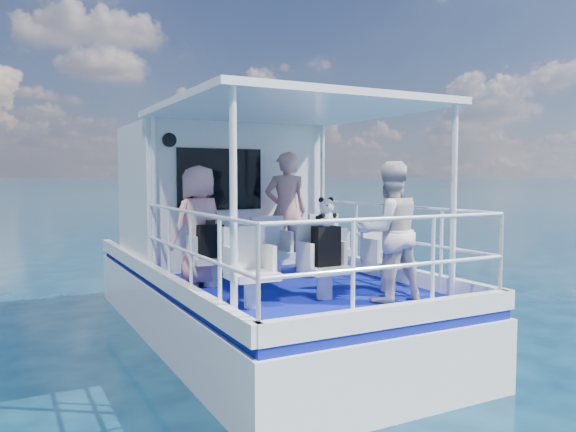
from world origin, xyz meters
The scene contains 20 objects.
ground centered at (0.00, 0.00, 0.00)m, with size 2000.00×2000.00×0.00m, color #061D2F.
hull centered at (0.00, 1.00, 0.00)m, with size 3.00×7.00×1.60m, color white.
deck centered at (0.00, 1.00, 0.85)m, with size 2.90×6.90×0.10m, color navy.
cabin centered at (0.00, 2.30, 2.00)m, with size 2.85×2.00×2.20m, color white.
canopy centered at (0.00, -0.20, 3.14)m, with size 3.00×3.20×0.08m, color white.
canopy_posts centered at (0.00, -0.25, 2.00)m, with size 2.77×2.97×2.20m.
railings centered at (0.00, -0.58, 1.40)m, with size 2.84×3.59×1.00m, color white, non-canonical shape.
seat_port_fwd centered at (-0.90, 0.20, 1.09)m, with size 0.48×0.46×0.38m, color silver.
seat_center_fwd centered at (0.00, 0.20, 1.09)m, with size 0.48×0.46×0.38m, color silver.
seat_stbd_fwd centered at (0.90, 0.20, 1.09)m, with size 0.48×0.46×0.38m, color silver.
seat_port_aft centered at (-0.90, -1.10, 1.09)m, with size 0.48×0.46×0.38m, color silver.
seat_center_aft centered at (0.00, -1.10, 1.09)m, with size 0.48×0.46×0.38m, color silver.
seat_stbd_aft centered at (0.90, -1.10, 1.09)m, with size 0.48×0.46×0.38m, color silver.
passenger_port_fwd centered at (-1.00, 0.32, 1.66)m, with size 0.57×0.41×1.53m, color pink.
passenger_stbd_fwd centered at (0.57, 0.95, 1.78)m, with size 0.64×0.42×1.76m, color tan.
passenger_stbd_aft centered at (0.56, -1.55, 1.68)m, with size 0.76×0.59×1.56m, color silver.
backpack_port centered at (-0.93, 0.12, 1.49)m, with size 0.31×0.18×0.41m, color black.
backpack_center centered at (0.01, -1.12, 1.50)m, with size 0.30×0.17×0.45m, color black.
compact_camera centered at (-0.91, 0.13, 1.72)m, with size 0.10×0.06×0.06m, color black.
panda centered at (-0.01, -1.14, 1.89)m, with size 0.21×0.18×0.33m, color white, non-canonical shape.
Camera 1 is at (-3.29, -6.49, 2.29)m, focal length 35.00 mm.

